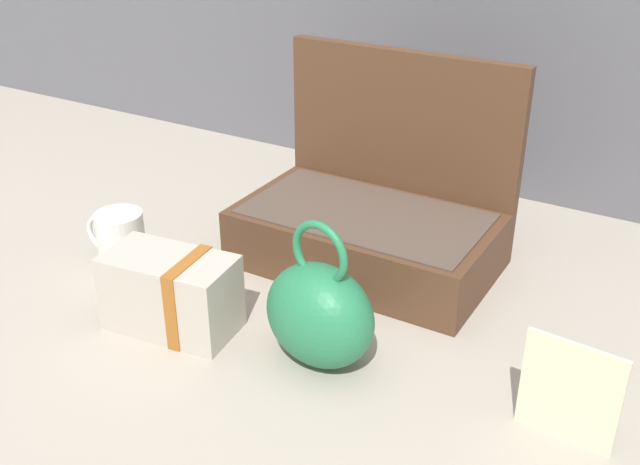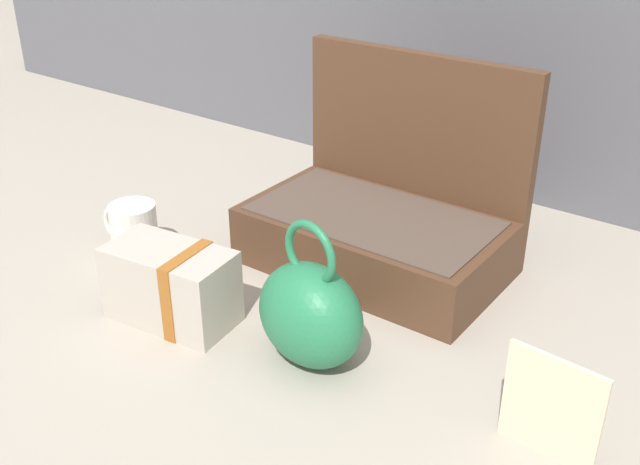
{
  "view_description": "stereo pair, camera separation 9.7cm",
  "coord_description": "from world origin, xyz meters",
  "px_view_note": "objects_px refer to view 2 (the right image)",
  "views": [
    {
      "loc": [
        0.5,
        -0.87,
        0.65
      ],
      "look_at": [
        -0.0,
        -0.02,
        0.13
      ],
      "focal_mm": 42.06,
      "sensor_mm": 36.0,
      "label": 1
    },
    {
      "loc": [
        0.58,
        -0.82,
        0.65
      ],
      "look_at": [
        -0.0,
        -0.02,
        0.13
      ],
      "focal_mm": 42.06,
      "sensor_mm": 36.0,
      "label": 2
    }
  ],
  "objects_px": {
    "coffee_mug": "(133,231)",
    "cream_toiletry_bag": "(173,286)",
    "teal_pouch_handbag": "(310,313)",
    "info_card_left": "(551,408)",
    "open_suitcase": "(383,219)"
  },
  "relations": [
    {
      "from": "cream_toiletry_bag",
      "to": "open_suitcase",
      "type": "bearing_deg",
      "value": 64.96
    },
    {
      "from": "teal_pouch_handbag",
      "to": "cream_toiletry_bag",
      "type": "xyz_separation_m",
      "value": [
        -0.23,
        -0.04,
        -0.02
      ]
    },
    {
      "from": "open_suitcase",
      "to": "cream_toiletry_bag",
      "type": "height_order",
      "value": "open_suitcase"
    },
    {
      "from": "cream_toiletry_bag",
      "to": "info_card_left",
      "type": "relative_size",
      "value": 1.48
    },
    {
      "from": "teal_pouch_handbag",
      "to": "cream_toiletry_bag",
      "type": "relative_size",
      "value": 1.07
    },
    {
      "from": "open_suitcase",
      "to": "info_card_left",
      "type": "relative_size",
      "value": 3.11
    },
    {
      "from": "teal_pouch_handbag",
      "to": "coffee_mug",
      "type": "relative_size",
      "value": 1.82
    },
    {
      "from": "teal_pouch_handbag",
      "to": "coffee_mug",
      "type": "bearing_deg",
      "value": 172.06
    },
    {
      "from": "teal_pouch_handbag",
      "to": "cream_toiletry_bag",
      "type": "height_order",
      "value": "teal_pouch_handbag"
    },
    {
      "from": "info_card_left",
      "to": "teal_pouch_handbag",
      "type": "bearing_deg",
      "value": -172.64
    },
    {
      "from": "open_suitcase",
      "to": "teal_pouch_handbag",
      "type": "bearing_deg",
      "value": -77.08
    },
    {
      "from": "coffee_mug",
      "to": "cream_toiletry_bag",
      "type": "bearing_deg",
      "value": -26.25
    },
    {
      "from": "coffee_mug",
      "to": "info_card_left",
      "type": "height_order",
      "value": "info_card_left"
    },
    {
      "from": "teal_pouch_handbag",
      "to": "open_suitcase",
      "type": "bearing_deg",
      "value": 102.92
    },
    {
      "from": "coffee_mug",
      "to": "info_card_left",
      "type": "bearing_deg",
      "value": -3.21
    }
  ]
}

